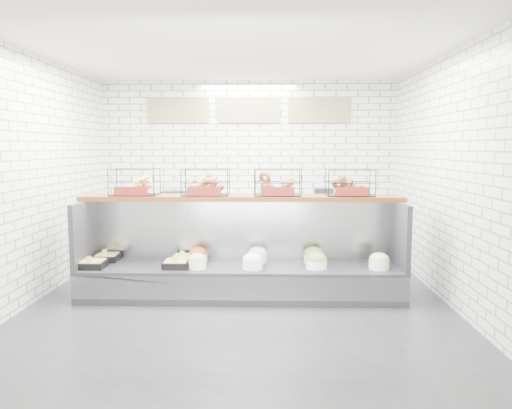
{
  "coord_description": "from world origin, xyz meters",
  "views": [
    {
      "loc": [
        0.35,
        -5.85,
        1.87
      ],
      "look_at": [
        0.19,
        0.45,
        1.15
      ],
      "focal_mm": 35.0,
      "sensor_mm": 36.0,
      "label": 1
    }
  ],
  "objects": [
    {
      "name": "ground",
      "position": [
        0.0,
        0.0,
        0.0
      ],
      "size": [
        5.5,
        5.5,
        0.0
      ],
      "primitive_type": "plane",
      "color": "black",
      "rests_on": "ground"
    },
    {
      "name": "bagel_shelf",
      "position": [
        0.0,
        0.52,
        1.37
      ],
      "size": [
        4.1,
        0.5,
        0.4
      ],
      "color": "#46250F",
      "rests_on": "display_case"
    },
    {
      "name": "prep_counter",
      "position": [
        -0.01,
        2.43,
        0.47
      ],
      "size": [
        4.0,
        0.6,
        1.2
      ],
      "color": "#93969B",
      "rests_on": "ground"
    },
    {
      "name": "room_shell",
      "position": [
        0.0,
        0.6,
        2.06
      ],
      "size": [
        5.02,
        5.51,
        3.01
      ],
      "color": "silver",
      "rests_on": "ground"
    },
    {
      "name": "display_case",
      "position": [
        0.0,
        0.34,
        0.33
      ],
      "size": [
        4.0,
        0.9,
        1.2
      ],
      "color": "black",
      "rests_on": "ground"
    }
  ]
}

